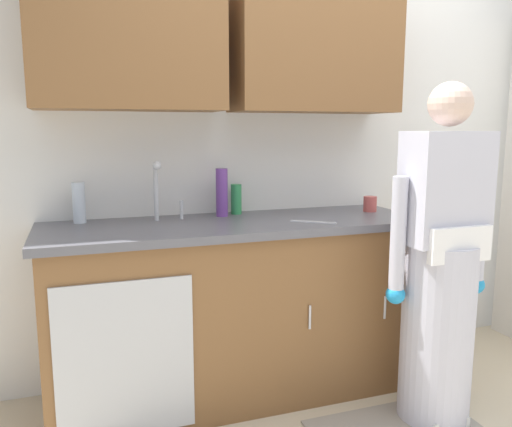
{
  "coord_description": "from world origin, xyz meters",
  "views": [
    {
      "loc": [
        -1.31,
        -1.8,
        1.41
      ],
      "look_at": [
        -0.49,
        0.55,
        1.0
      ],
      "focal_mm": 36.16,
      "sensor_mm": 36.0,
      "label": 1
    }
  ],
  "objects": [
    {
      "name": "bottle_soap",
      "position": [
        -1.31,
        0.91,
        1.04
      ],
      "size": [
        0.06,
        0.06,
        0.21
      ],
      "primitive_type": "cylinder",
      "color": "silver",
      "rests_on": "countertop"
    },
    {
      "name": "counter_cabinet",
      "position": [
        -0.55,
        0.7,
        0.45
      ],
      "size": [
        1.9,
        0.62,
        0.9
      ],
      "color": "brown",
      "rests_on": "ground"
    },
    {
      "name": "cup_by_sink",
      "position": [
        0.28,
        0.75,
        0.98
      ],
      "size": [
        0.08,
        0.08,
        0.09
      ],
      "primitive_type": "cylinder",
      "color": "#B24C47",
      "rests_on": "countertop"
    },
    {
      "name": "bottle_water_tall",
      "position": [
        -0.57,
        0.87,
        1.07
      ],
      "size": [
        0.06,
        0.06,
        0.26
      ],
      "primitive_type": "cylinder",
      "color": "#66388C",
      "rests_on": "countertop"
    },
    {
      "name": "sink",
      "position": [
        -0.89,
        0.71,
        0.93
      ],
      "size": [
        0.5,
        0.36,
        0.35
      ],
      "color": "#B7BABF",
      "rests_on": "counter_cabinet"
    },
    {
      "name": "person_at_sink",
      "position": [
        0.29,
        0.14,
        0.69
      ],
      "size": [
        0.55,
        0.34,
        1.62
      ],
      "color": "white",
      "rests_on": "ground"
    },
    {
      "name": "kitchen_wall_with_uppers",
      "position": [
        -0.14,
        0.99,
        1.48
      ],
      "size": [
        4.8,
        0.44,
        2.7
      ],
      "color": "silver",
      "rests_on": "ground"
    },
    {
      "name": "knife_on_counter",
      "position": [
        -0.19,
        0.53,
        0.94
      ],
      "size": [
        0.2,
        0.17,
        0.01
      ],
      "primitive_type": "cube",
      "rotation": [
        0.0,
        0.0,
        5.6
      ],
      "color": "silver",
      "rests_on": "countertop"
    },
    {
      "name": "countertop",
      "position": [
        -0.55,
        0.7,
        0.92
      ],
      "size": [
        1.96,
        0.66,
        0.04
      ],
      "primitive_type": "cube",
      "color": "#595960",
      "rests_on": "counter_cabinet"
    },
    {
      "name": "bottle_water_short",
      "position": [
        -0.48,
        0.92,
        1.02
      ],
      "size": [
        0.06,
        0.06,
        0.17
      ],
      "primitive_type": "cylinder",
      "color": "#2D8C4C",
      "rests_on": "countertop"
    }
  ]
}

